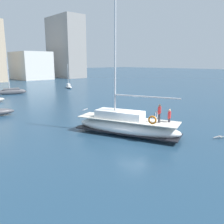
{
  "coord_description": "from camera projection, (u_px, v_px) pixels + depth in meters",
  "views": [
    {
      "loc": [
        -14.48,
        -13.06,
        6.46
      ],
      "look_at": [
        0.07,
        2.92,
        1.8
      ],
      "focal_mm": 37.37,
      "sensor_mm": 36.0,
      "label": 1
    }
  ],
  "objects": [
    {
      "name": "seagull",
      "position": [
        220.0,
        137.0,
        19.9
      ],
      "size": [
        1.07,
        0.71,
        0.17
      ],
      "color": "silver",
      "rests_on": "ground"
    },
    {
      "name": "ground_plane",
      "position": [
        134.0,
        137.0,
        20.33
      ],
      "size": [
        400.0,
        400.0,
        0.0
      ],
      "primitive_type": "plane",
      "color": "navy"
    },
    {
      "name": "main_sailboat",
      "position": [
        126.0,
        125.0,
        20.89
      ],
      "size": [
        5.78,
        9.81,
        11.94
      ],
      "color": "white",
      "rests_on": "ground"
    },
    {
      "name": "mooring_buoy",
      "position": [
        154.0,
        119.0,
        26.43
      ],
      "size": [
        0.52,
        0.52,
        0.86
      ],
      "color": "silver",
      "rests_on": "ground"
    },
    {
      "name": "moored_sloop_far",
      "position": [
        69.0,
        86.0,
        58.09
      ],
      "size": [
        2.33,
        4.4,
        5.92
      ],
      "color": "white",
      "rests_on": "ground"
    },
    {
      "name": "moored_cutter_left",
      "position": [
        12.0,
        91.0,
        48.03
      ],
      "size": [
        6.05,
        4.15,
        7.32
      ],
      "color": "#4C4C51",
      "rests_on": "ground"
    }
  ]
}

